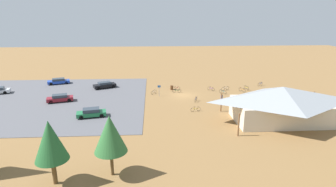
% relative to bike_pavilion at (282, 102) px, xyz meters
% --- Properties ---
extents(ground, '(160.00, 160.00, 0.00)m').
position_rel_bike_pavilion_xyz_m(ground, '(12.69, -13.90, -2.91)').
color(ground, olive).
rests_on(ground, ground).
extents(parking_lot_asphalt, '(34.43, 31.71, 0.05)m').
position_rel_bike_pavilion_xyz_m(parking_lot_asphalt, '(37.16, -12.20, -2.88)').
color(parking_lot_asphalt, '#56565B').
rests_on(parking_lot_asphalt, ground).
extents(bike_pavilion, '(15.54, 9.58, 5.22)m').
position_rel_bike_pavilion_xyz_m(bike_pavilion, '(0.00, 0.00, 0.00)').
color(bike_pavilion, beige).
rests_on(bike_pavilion, ground).
extents(trash_bin, '(0.60, 0.60, 0.90)m').
position_rel_bike_pavilion_xyz_m(trash_bin, '(14.60, -17.94, -2.46)').
color(trash_bin, brown).
rests_on(trash_bin, ground).
extents(lot_sign, '(0.56, 0.08, 2.20)m').
position_rel_bike_pavilion_xyz_m(lot_sign, '(17.29, -13.58, -1.49)').
color(lot_sign, '#99999E').
rests_on(lot_sign, ground).
extents(pine_far_west, '(3.17, 3.17, 6.19)m').
position_rel_bike_pavilion_xyz_m(pine_far_west, '(22.56, 12.62, 1.44)').
color(pine_far_west, brown).
rests_on(pine_far_west, ground).
extents(pine_east, '(3.02, 3.02, 6.27)m').
position_rel_bike_pavilion_xyz_m(pine_east, '(27.67, 13.76, 1.43)').
color(pine_east, brown).
rests_on(pine_east, ground).
extents(bicycle_blue_back_row, '(1.46, 1.11, 0.88)m').
position_rel_bike_pavilion_xyz_m(bicycle_blue_back_row, '(-4.80, -19.89, -2.52)').
color(bicycle_blue_back_row, black).
rests_on(bicycle_blue_back_row, ground).
extents(bicycle_yellow_yard_front, '(0.52, 1.77, 0.83)m').
position_rel_bike_pavilion_xyz_m(bicycle_yellow_yard_front, '(-0.76, -17.05, -2.52)').
color(bicycle_yellow_yard_front, black).
rests_on(bicycle_yellow_yard_front, ground).
extents(bicycle_silver_edge_south, '(1.08, 1.36, 0.79)m').
position_rel_bike_pavilion_xyz_m(bicycle_silver_edge_south, '(18.29, -15.16, -2.56)').
color(bicycle_silver_edge_south, black).
rests_on(bicycle_silver_edge_south, ground).
extents(bicycle_red_near_porch, '(1.68, 0.48, 0.84)m').
position_rel_bike_pavilion_xyz_m(bicycle_red_near_porch, '(13.74, -17.74, -2.53)').
color(bicycle_red_near_porch, black).
rests_on(bicycle_red_near_porch, ground).
extents(bicycle_white_by_bin, '(1.72, 0.75, 0.87)m').
position_rel_bike_pavilion_xyz_m(bicycle_white_by_bin, '(3.67, -16.88, -2.51)').
color(bicycle_white_by_bin, black).
rests_on(bicycle_white_by_bin, ground).
extents(bicycle_orange_front_row, '(0.84, 1.56, 0.86)m').
position_rel_bike_pavilion_xyz_m(bicycle_orange_front_row, '(0.55, -15.64, -2.53)').
color(bicycle_orange_front_row, black).
rests_on(bicycle_orange_front_row, ground).
extents(bicycle_teal_trailside, '(1.12, 1.34, 0.83)m').
position_rel_bike_pavilion_xyz_m(bicycle_teal_trailside, '(4.77, -14.57, -2.55)').
color(bicycle_teal_trailside, black).
rests_on(bicycle_teal_trailside, ground).
extents(bicycle_black_near_sign, '(0.48, 1.63, 0.82)m').
position_rel_bike_pavilion_xyz_m(bicycle_black_near_sign, '(-4.48, -14.00, -2.54)').
color(bicycle_black_near_sign, black).
rests_on(bicycle_black_near_sign, ground).
extents(bicycle_green_yard_center, '(1.74, 0.48, 0.84)m').
position_rel_bike_pavilion_xyz_m(bicycle_green_yard_center, '(13.74, -15.79, -2.55)').
color(bicycle_green_yard_center, black).
rests_on(bicycle_green_yard_center, ground).
extents(bicycle_purple_yard_left, '(1.16, 1.34, 0.81)m').
position_rel_bike_pavilion_xyz_m(bicycle_purple_yard_left, '(6.63, -16.84, -2.54)').
color(bicycle_purple_yard_left, black).
rests_on(bicycle_purple_yard_left, ground).
extents(bicycle_blue_lone_east, '(0.77, 1.68, 0.85)m').
position_rel_bike_pavilion_xyz_m(bicycle_blue_lone_east, '(10.82, -9.92, -2.53)').
color(bicycle_blue_lone_east, black).
rests_on(bicycle_blue_lone_east, ground).
extents(bicycle_yellow_mid_cluster, '(1.67, 0.62, 0.79)m').
position_rel_bike_pavilion_xyz_m(bicycle_yellow_mid_cluster, '(11.64, -4.83, -2.55)').
color(bicycle_yellow_mid_cluster, black).
rests_on(bicycle_yellow_mid_cluster, ground).
extents(car_black_far_end, '(4.84, 3.54, 1.30)m').
position_rel_bike_pavilion_xyz_m(car_black_far_end, '(28.57, -19.91, -2.20)').
color(car_black_far_end, black).
rests_on(car_black_far_end, parking_lot_asphalt).
extents(car_blue_back_corner, '(4.93, 3.09, 1.25)m').
position_rel_bike_pavilion_xyz_m(car_blue_back_corner, '(39.35, -23.99, -2.22)').
color(car_blue_back_corner, '#1E42B2').
rests_on(car_blue_back_corner, parking_lot_asphalt).
extents(car_maroon_end_stall, '(4.72, 2.85, 1.31)m').
position_rel_bike_pavilion_xyz_m(car_maroon_end_stall, '(34.99, -11.02, -2.20)').
color(car_maroon_end_stall, maroon).
rests_on(car_maroon_end_stall, parking_lot_asphalt).
extents(car_green_inner_stall, '(4.60, 2.58, 1.33)m').
position_rel_bike_pavilion_xyz_m(car_green_inner_stall, '(27.86, -3.20, -2.19)').
color(car_green_inner_stall, '#1E6B3D').
rests_on(car_green_inner_stall, parking_lot_asphalt).
extents(visitor_crossing_yard, '(0.36, 0.39, 1.68)m').
position_rel_bike_pavilion_xyz_m(visitor_crossing_yard, '(6.51, -8.62, -2.02)').
color(visitor_crossing_yard, '#2D3347').
rests_on(visitor_crossing_yard, ground).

